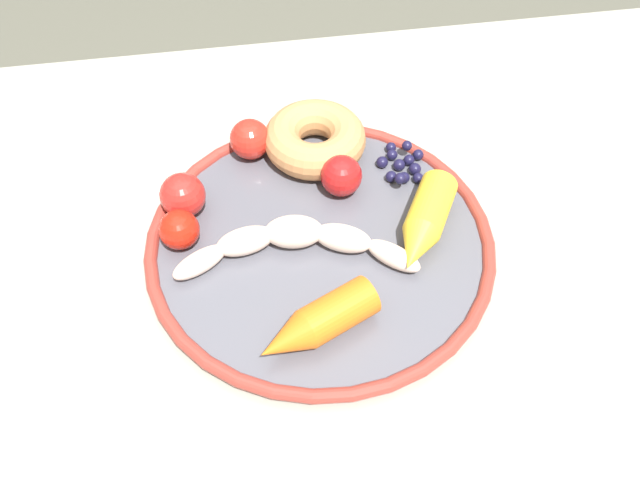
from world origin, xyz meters
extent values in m
cube|color=#9A988A|center=(0.00, 0.00, 0.71)|extent=(0.97, 0.75, 0.03)
cube|color=#A09391|center=(-0.43, 0.32, 0.35)|extent=(0.05, 0.05, 0.70)
cube|color=#A09391|center=(0.43, 0.32, 0.35)|extent=(0.05, 0.05, 0.70)
cylinder|color=#52535C|center=(-0.06, 0.05, 0.74)|extent=(0.30, 0.30, 0.01)
torus|color=#9B352B|center=(-0.06, 0.05, 0.74)|extent=(0.31, 0.31, 0.01)
ellipsoid|color=beige|center=(0.00, 0.01, 0.75)|extent=(0.05, 0.05, 0.02)
ellipsoid|color=beige|center=(-0.04, 0.04, 0.75)|extent=(0.06, 0.04, 0.02)
ellipsoid|color=beige|center=(-0.08, 0.05, 0.76)|extent=(0.06, 0.04, 0.03)
ellipsoid|color=beige|center=(-0.13, 0.05, 0.75)|extent=(0.06, 0.03, 0.02)
ellipsoid|color=beige|center=(-0.17, 0.03, 0.75)|extent=(0.06, 0.04, 0.02)
cylinder|color=orange|center=(-0.06, -0.04, 0.76)|extent=(0.07, 0.06, 0.03)
cone|color=orange|center=(-0.10, -0.06, 0.76)|extent=(0.05, 0.05, 0.03)
cylinder|color=yellow|center=(0.04, 0.06, 0.76)|extent=(0.06, 0.07, 0.03)
cone|color=yellow|center=(0.02, 0.01, 0.76)|extent=(0.05, 0.05, 0.03)
torus|color=tan|center=(-0.05, 0.16, 0.76)|extent=(0.12, 0.12, 0.04)
sphere|color=#191638|center=(0.03, 0.14, 0.75)|extent=(0.01, 0.01, 0.01)
sphere|color=#191638|center=(0.03, 0.13, 0.75)|extent=(0.01, 0.01, 0.01)
sphere|color=#191638|center=(0.02, 0.13, 0.75)|extent=(0.01, 0.01, 0.01)
sphere|color=#191638|center=(0.04, 0.13, 0.75)|extent=(0.01, 0.01, 0.01)
sphere|color=#191638|center=(0.03, 0.11, 0.75)|extent=(0.01, 0.01, 0.01)
sphere|color=#191638|center=(0.05, 0.12, 0.75)|extent=(0.01, 0.01, 0.01)
sphere|color=#191638|center=(0.02, 0.11, 0.75)|extent=(0.01, 0.01, 0.01)
sphere|color=#191638|center=(0.05, 0.11, 0.75)|extent=(0.01, 0.01, 0.01)
sphere|color=#191638|center=(0.03, 0.15, 0.75)|extent=(0.01, 0.01, 0.01)
sphere|color=#191638|center=(0.05, 0.14, 0.75)|extent=(0.01, 0.01, 0.01)
sphere|color=#191638|center=(0.03, 0.10, 0.76)|extent=(0.01, 0.01, 0.01)
sphere|color=#191638|center=(0.04, 0.14, 0.76)|extent=(0.01, 0.01, 0.01)
sphere|color=red|center=(-0.18, 0.10, 0.76)|extent=(0.04, 0.04, 0.04)
sphere|color=red|center=(-0.11, 0.17, 0.76)|extent=(0.04, 0.04, 0.04)
sphere|color=red|center=(-0.03, 0.11, 0.76)|extent=(0.04, 0.04, 0.04)
sphere|color=red|center=(-0.18, 0.07, 0.76)|extent=(0.04, 0.04, 0.04)
camera|label=1|loc=(-0.12, -0.30, 1.19)|focal=35.67mm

